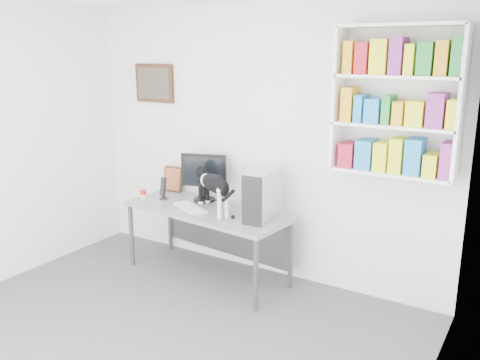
# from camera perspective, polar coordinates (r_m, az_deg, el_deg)

# --- Properties ---
(room) EXTENTS (4.01, 4.01, 2.70)m
(room) POSITION_cam_1_polar(r_m,az_deg,el_deg) (3.58, -14.29, -0.76)
(room) COLOR #56555A
(room) RESTS_ON ground
(bookshelf) EXTENTS (1.03, 0.28, 1.24)m
(bookshelf) POSITION_cam_1_polar(r_m,az_deg,el_deg) (4.39, 17.16, 8.44)
(bookshelf) COLOR white
(bookshelf) RESTS_ON room
(wall_art) EXTENTS (0.52, 0.04, 0.42)m
(wall_art) POSITION_cam_1_polar(r_m,az_deg,el_deg) (5.80, -9.60, 10.67)
(wall_art) COLOR #4D3118
(wall_art) RESTS_ON room
(desk) EXTENTS (1.79, 0.84, 0.72)m
(desk) POSITION_cam_1_polar(r_m,az_deg,el_deg) (5.20, -3.72, -7.02)
(desk) COLOR gray
(desk) RESTS_ON room
(monitor) EXTENTS (0.53, 0.37, 0.51)m
(monitor) POSITION_cam_1_polar(r_m,az_deg,el_deg) (5.29, -4.07, 0.34)
(monitor) COLOR black
(monitor) RESTS_ON desk
(keyboard) EXTENTS (0.46, 0.33, 0.03)m
(keyboard) POSITION_cam_1_polar(r_m,az_deg,el_deg) (5.07, -5.63, -3.11)
(keyboard) COLOR silver
(keyboard) RESTS_ON desk
(pc_tower) EXTENTS (0.26, 0.49, 0.47)m
(pc_tower) POSITION_cam_1_polar(r_m,az_deg,el_deg) (4.71, 2.53, -1.67)
(pc_tower) COLOR #B2B3B7
(pc_tower) RESTS_ON desk
(speaker) EXTENTS (0.12, 0.12, 0.25)m
(speaker) POSITION_cam_1_polar(r_m,az_deg,el_deg) (5.42, -8.62, -0.87)
(speaker) COLOR black
(speaker) RESTS_ON desk
(leaning_print) EXTENTS (0.24, 0.12, 0.29)m
(leaning_print) POSITION_cam_1_polar(r_m,az_deg,el_deg) (5.71, -7.57, 0.16)
(leaning_print) COLOR #4D3118
(leaning_print) RESTS_ON desk
(soup_can) EXTENTS (0.08, 0.08, 0.09)m
(soup_can) POSITION_cam_1_polar(r_m,az_deg,el_deg) (5.49, -10.81, -1.60)
(soup_can) COLOR #AD220E
(soup_can) RESTS_ON desk
(cat) EXTENTS (0.66, 0.46, 0.41)m
(cat) POSITION_cam_1_polar(r_m,az_deg,el_deg) (4.89, -2.94, -1.46)
(cat) COLOR black
(cat) RESTS_ON desk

